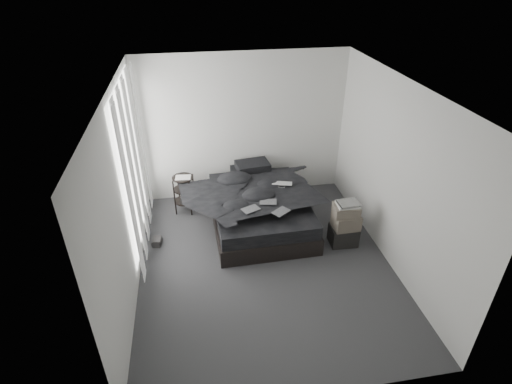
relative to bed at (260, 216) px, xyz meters
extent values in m
cube|color=#363639|center=(-0.10, -1.02, -0.14)|extent=(3.60, 4.20, 0.01)
cube|color=white|center=(-0.10, -1.02, 2.46)|extent=(3.60, 4.20, 0.01)
cube|color=silver|center=(-0.10, 1.08, 1.16)|extent=(3.60, 0.01, 2.60)
cube|color=silver|center=(-0.10, -3.12, 1.16)|extent=(3.60, 0.01, 2.60)
cube|color=silver|center=(-1.90, -1.02, 1.16)|extent=(0.01, 4.20, 2.60)
cube|color=silver|center=(1.70, -1.02, 1.16)|extent=(0.01, 4.20, 2.60)
cube|color=white|center=(-1.88, -0.12, 1.21)|extent=(0.02, 2.00, 2.30)
cube|color=white|center=(-1.83, -0.12, 1.14)|extent=(0.06, 2.12, 2.48)
cube|color=black|center=(0.00, 0.00, 0.00)|extent=(1.58, 2.07, 0.28)
cube|color=black|center=(0.00, 0.00, 0.25)|extent=(1.52, 2.00, 0.22)
imported|color=black|center=(0.00, -0.05, 0.47)|extent=(1.54, 1.77, 0.24)
cube|color=black|center=(-0.07, 0.79, 0.42)|extent=(0.62, 0.43, 0.14)
cube|color=black|center=(0.00, 0.77, 0.56)|extent=(0.62, 0.46, 0.13)
imported|color=silver|center=(0.37, 0.06, 0.61)|extent=(0.37, 0.30, 0.03)
cube|color=black|center=(-0.24, -0.55, 0.60)|extent=(0.30, 0.26, 0.01)
cube|color=black|center=(0.06, -0.39, 0.60)|extent=(0.28, 0.21, 0.01)
cube|color=black|center=(0.19, -0.69, 0.61)|extent=(0.31, 0.29, 0.01)
cylinder|color=black|center=(-1.22, 0.60, 0.19)|extent=(0.44, 0.44, 0.66)
cube|color=white|center=(-1.22, 0.59, 0.53)|extent=(0.27, 0.21, 0.01)
cube|color=black|center=(-1.68, -0.31, -0.08)|extent=(0.15, 0.19, 0.12)
cube|color=black|center=(1.19, -0.75, 0.01)|extent=(0.42, 0.34, 0.31)
cube|color=#5F564B|center=(1.20, -0.76, 0.28)|extent=(0.40, 0.32, 0.23)
cube|color=#5F564B|center=(1.18, -0.75, 0.48)|extent=(0.39, 0.33, 0.16)
cube|color=silver|center=(1.19, -0.75, 0.58)|extent=(0.32, 0.26, 0.03)
cube|color=silver|center=(1.20, -0.76, 0.61)|extent=(0.32, 0.26, 0.03)
camera|label=1|loc=(-0.98, -5.44, 3.78)|focal=28.00mm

